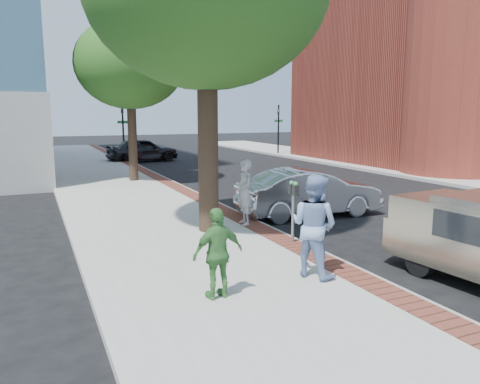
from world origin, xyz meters
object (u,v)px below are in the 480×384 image
sedan_silver (309,193)px  person_gray (245,192)px  parking_meter (293,199)px  bg_car (142,150)px  person_officer (314,226)px  person_green (218,253)px

sedan_silver → person_gray: bearing=109.4°
parking_meter → sedan_silver: bearing=51.6°
person_gray → bg_car: 19.49m
person_gray → person_officer: bearing=-4.3°
person_officer → sedan_silver: person_officer is taller
person_gray → sedan_silver: bearing=109.5°
person_gray → bg_car: size_ratio=0.39×
parking_meter → person_gray: person_gray is taller
parking_meter → person_officer: person_officer is taller
parking_meter → bg_car: 21.62m
person_green → bg_car: bearing=-105.5°
bg_car → person_officer: bearing=167.3°
parking_meter → bg_car: parking_meter is taller
person_gray → bg_car: person_gray is taller
parking_meter → person_green: size_ratio=0.97×
person_gray → parking_meter: bearing=10.1°
person_officer → sedan_silver: (3.11, 5.03, -0.38)m
parking_meter → person_green: (-2.85, -2.41, -0.29)m
person_officer → bg_car: size_ratio=0.42×
parking_meter → person_green: bearing=-139.7°
parking_meter → person_gray: bearing=97.0°
parking_meter → bg_car: size_ratio=0.32×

